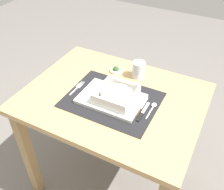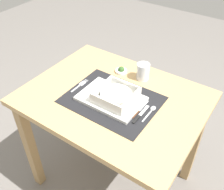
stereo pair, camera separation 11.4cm
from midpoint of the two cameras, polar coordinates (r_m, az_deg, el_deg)
ground_plane at (r=1.81m, az=-1.76°, el=-17.84°), size 6.00×6.00×0.00m
dining_table at (r=1.35m, az=-2.26°, el=-4.04°), size 0.87×0.67×0.71m
placemat at (r=1.25m, az=-2.62°, el=-1.11°), size 0.44×0.34×0.00m
serving_plate at (r=1.24m, az=-2.83°, el=-0.91°), size 0.30×0.20×0.02m
porridge_bowl at (r=1.21m, az=-1.74°, el=-0.18°), size 0.17×0.17×0.05m
fork at (r=1.34m, az=-9.98°, el=1.62°), size 0.02×0.13×0.00m
spoon at (r=1.21m, az=6.36°, el=-2.69°), size 0.02×0.12×0.01m
butter_knife at (r=1.17m, az=3.94°, el=-4.05°), size 0.01×0.14×0.01m
bread_knife at (r=1.20m, az=3.59°, el=-2.97°), size 0.01×0.14×0.01m
drinking_glass at (r=1.38m, az=3.48°, el=5.38°), size 0.07×0.07×0.09m
condiment_saucer at (r=1.43m, az=-1.41°, el=5.44°), size 0.07×0.07×0.04m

